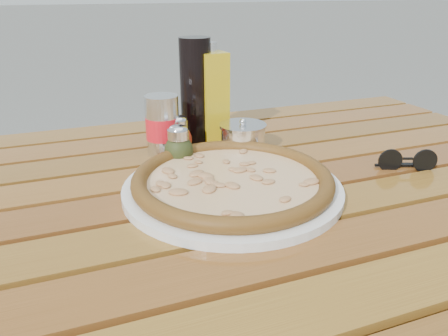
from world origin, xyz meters
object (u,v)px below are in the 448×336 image
object	(u,v)px
pizza	(233,180)
soda_can	(163,126)
parmesan_tin	(243,138)
pepper_shaker	(178,136)
dark_bottle	(196,91)
table	(228,228)
oregano_shaker	(179,147)
olive_oil_cruet	(213,97)
sunglasses	(407,161)
plate	(232,188)

from	to	relation	value
pizza	soda_can	xyz separation A→B (m)	(-0.06, 0.22, 0.04)
soda_can	parmesan_tin	world-z (taller)	soda_can
pepper_shaker	dark_bottle	xyz separation A→B (m)	(0.06, 0.07, 0.07)
table	parmesan_tin	bearing A→B (deg)	59.37
oregano_shaker	table	bearing A→B (deg)	-68.82
soda_can	pepper_shaker	bearing A→B (deg)	-20.85
olive_oil_cruet	sunglasses	distance (m)	0.41
pizza	parmesan_tin	distance (m)	0.19
pepper_shaker	pizza	bearing A→B (deg)	-80.38
olive_oil_cruet	sunglasses	size ratio (longest dim) A/B	1.92
pizza	olive_oil_cruet	distance (m)	0.28
oregano_shaker	dark_bottle	world-z (taller)	dark_bottle
oregano_shaker	parmesan_tin	size ratio (longest dim) A/B	0.70
plate	parmesan_tin	distance (m)	0.19
table	pepper_shaker	distance (m)	0.23
olive_oil_cruet	parmesan_tin	distance (m)	0.12
pizza	sunglasses	distance (m)	0.34
oregano_shaker	parmesan_tin	xyz separation A→B (m)	(0.14, 0.03, -0.01)
pepper_shaker	sunglasses	distance (m)	0.44
pizza	sunglasses	size ratio (longest dim) A/B	3.96
pizza	table	bearing A→B (deg)	97.17
pizza	soda_can	distance (m)	0.23
table	olive_oil_cruet	bearing A→B (deg)	76.14
dark_bottle	olive_oil_cruet	bearing A→B (deg)	-16.46
table	soda_can	bearing A→B (deg)	106.91
pizza	oregano_shaker	size ratio (longest dim) A/B	5.30
pepper_shaker	dark_bottle	bearing A→B (deg)	49.26
table	parmesan_tin	size ratio (longest dim) A/B	11.94
soda_can	sunglasses	world-z (taller)	soda_can
pepper_shaker	olive_oil_cruet	distance (m)	0.13
table	plate	world-z (taller)	plate
dark_bottle	pepper_shaker	bearing A→B (deg)	-130.74
pepper_shaker	parmesan_tin	world-z (taller)	pepper_shaker
plate	dark_bottle	xyz separation A→B (m)	(0.03, 0.28, 0.10)
table	pizza	world-z (taller)	pizza
dark_bottle	parmesan_tin	bearing A→B (deg)	-58.72
parmesan_tin	dark_bottle	bearing A→B (deg)	121.28
parmesan_tin	pizza	bearing A→B (deg)	-117.95
pepper_shaker	sunglasses	xyz separation A→B (m)	(0.37, -0.23, -0.02)
dark_bottle	oregano_shaker	bearing A→B (deg)	-119.96
olive_oil_cruet	dark_bottle	bearing A→B (deg)	163.54
table	sunglasses	distance (m)	0.36
plate	olive_oil_cruet	xyz separation A→B (m)	(0.06, 0.27, 0.09)
table	sunglasses	size ratio (longest dim) A/B	12.77
pepper_shaker	dark_bottle	distance (m)	0.12
soda_can	table	bearing A→B (deg)	-73.09
pepper_shaker	parmesan_tin	distance (m)	0.13
oregano_shaker	soda_can	distance (m)	0.08
table	dark_bottle	size ratio (longest dim) A/B	6.36
table	pizza	xyz separation A→B (m)	(0.00, -0.01, 0.10)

